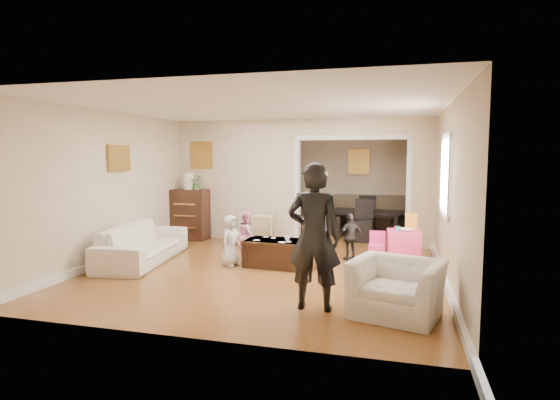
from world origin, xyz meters
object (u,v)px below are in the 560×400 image
(adult_person, at_px, (314,237))
(child_kneel_b, at_px, (248,236))
(dining_table, at_px, (366,224))
(child_kneel_a, at_px, (231,240))
(sofa, at_px, (143,243))
(play_table, at_px, (403,245))
(table_lamp, at_px, (189,181))
(armchair_back, at_px, (257,228))
(child_toddler, at_px, (350,237))
(armchair_front, at_px, (397,288))
(coffee_table, at_px, (282,253))
(coffee_cup, at_px, (287,238))
(dresser, at_px, (189,214))
(cyan_cup, at_px, (398,229))

(adult_person, distance_m, child_kneel_b, 2.75)
(dining_table, relative_size, child_kneel_a, 1.93)
(adult_person, height_order, child_kneel_a, adult_person)
(sofa, bearing_deg, dining_table, -53.51)
(play_table, bearing_deg, table_lamp, 169.42)
(armchair_back, distance_m, adult_person, 4.15)
(adult_person, distance_m, child_toddler, 2.69)
(armchair_back, relative_size, child_kneel_b, 0.82)
(sofa, bearing_deg, child_toddler, -81.50)
(table_lamp, relative_size, child_toddler, 0.43)
(armchair_front, distance_m, table_lamp, 5.86)
(coffee_table, distance_m, child_kneel_b, 0.79)
(child_kneel_a, relative_size, child_toddler, 1.02)
(table_lamp, distance_m, coffee_table, 3.35)
(child_toddler, bearing_deg, coffee_cup, 4.54)
(table_lamp, xyz_separation_m, coffee_table, (2.59, -1.84, -1.06))
(child_kneel_b, bearing_deg, adult_person, -159.61)
(armchair_back, height_order, child_toddler, child_toddler)
(armchair_back, distance_m, armchair_front, 4.61)
(armchair_back, bearing_deg, child_kneel_b, 90.30)
(armchair_back, distance_m, play_table, 3.05)
(play_table, bearing_deg, sofa, -163.75)
(table_lamp, height_order, dining_table, table_lamp)
(coffee_cup, distance_m, adult_person, 2.05)
(sofa, relative_size, coffee_cup, 22.51)
(dresser, bearing_deg, sofa, -85.63)
(coffee_cup, distance_m, child_toddler, 1.24)
(cyan_cup, height_order, adult_person, adult_person)
(armchair_back, height_order, dining_table, armchair_back)
(armchair_back, xyz_separation_m, child_toddler, (2.04, -1.00, 0.09))
(child_kneel_b, bearing_deg, child_toddler, -91.14)
(armchair_back, xyz_separation_m, dresser, (-1.59, 0.09, 0.23))
(play_table, relative_size, cyan_cup, 6.87)
(armchair_front, height_order, child_kneel_b, child_kneel_b)
(table_lamp, relative_size, play_table, 0.65)
(armchair_back, xyz_separation_m, play_table, (2.95, -0.76, -0.06))
(adult_person, height_order, child_toddler, adult_person)
(dining_table, bearing_deg, cyan_cup, -63.50)
(cyan_cup, relative_size, adult_person, 0.05)
(table_lamp, relative_size, dining_table, 0.22)
(play_table, bearing_deg, child_toddler, -164.96)
(armchair_front, distance_m, dresser, 5.79)
(child_kneel_a, bearing_deg, adult_person, -120.63)
(sofa, relative_size, armchair_front, 2.24)
(dresser, distance_m, child_kneel_b, 2.44)
(sofa, relative_size, dining_table, 1.34)
(cyan_cup, height_order, child_toddler, child_toddler)
(child_kneel_b, distance_m, child_toddler, 1.81)
(armchair_back, bearing_deg, sofa, 43.80)
(armchair_back, height_order, coffee_table, armchair_back)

